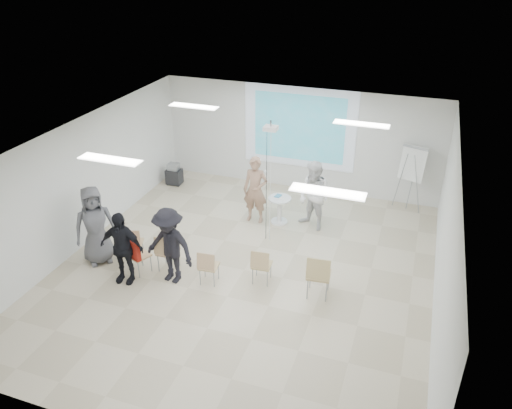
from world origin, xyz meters
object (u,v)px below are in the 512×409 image
(chair_right_inner, at_px, (261,264))
(flipchart_easel, at_px, (413,164))
(chair_center, at_px, (208,265))
(audience_outer, at_px, (94,221))
(av_cart, at_px, (174,175))
(chair_left_mid, at_px, (136,254))
(chair_left_inner, at_px, (166,250))
(audience_left, at_px, (121,243))
(player_right, at_px, (314,193))
(chair_right_far, at_px, (319,273))
(pedestal_table, at_px, (279,208))
(player_left, at_px, (255,186))
(laptop, at_px, (168,250))
(chair_far_left, at_px, (133,242))
(audience_mid, at_px, (169,241))

(chair_right_inner, xyz_separation_m, flipchart_easel, (2.66, 4.45, 0.84))
(chair_center, xyz_separation_m, audience_outer, (-2.69, -0.00, 0.55))
(av_cart, bearing_deg, chair_left_mid, -74.15)
(chair_left_inner, distance_m, audience_left, 1.00)
(player_right, relative_size, chair_right_far, 1.97)
(chair_right_inner, relative_size, audience_left, 0.45)
(chair_center, xyz_separation_m, chair_right_far, (2.29, 0.31, 0.11))
(player_right, distance_m, flipchart_easel, 2.84)
(pedestal_table, xyz_separation_m, chair_right_far, (1.63, -2.71, 0.19))
(player_right, bearing_deg, player_left, -147.67)
(chair_center, height_order, chair_right_inner, chair_right_inner)
(laptop, bearing_deg, flipchart_easel, -137.54)
(player_right, bearing_deg, audience_outer, -116.42)
(pedestal_table, relative_size, audience_outer, 0.35)
(player_left, distance_m, laptop, 2.94)
(pedestal_table, bearing_deg, chair_center, -102.24)
(chair_far_left, relative_size, chair_center, 1.04)
(flipchart_easel, bearing_deg, player_right, -121.67)
(chair_left_mid, bearing_deg, player_right, 68.74)
(chair_right_inner, relative_size, av_cart, 1.27)
(chair_left_mid, xyz_separation_m, flipchart_easel, (5.32, 4.99, 0.82))
(player_left, height_order, chair_far_left, player_left)
(chair_center, distance_m, flipchart_easel, 6.15)
(chair_left_inner, distance_m, av_cart, 4.51)
(chair_far_left, height_order, chair_left_mid, chair_left_mid)
(laptop, height_order, av_cart, av_cart)
(chair_right_far, bearing_deg, flipchart_easel, 67.23)
(chair_center, height_order, av_cart, chair_center)
(chair_center, distance_m, audience_left, 1.85)
(player_left, bearing_deg, av_cart, 155.88)
(av_cart, bearing_deg, chair_far_left, -76.87)
(chair_left_inner, height_order, av_cart, chair_left_inner)
(audience_outer, bearing_deg, player_left, 1.92)
(pedestal_table, distance_m, player_left, 0.86)
(audience_left, height_order, audience_outer, audience_outer)
(audience_mid, height_order, flipchart_easel, audience_mid)
(player_left, distance_m, chair_left_inner, 3.02)
(chair_left_inner, xyz_separation_m, chair_right_far, (3.33, 0.17, 0.06))
(chair_far_left, height_order, flipchart_easel, flipchart_easel)
(audience_mid, height_order, audience_outer, audience_outer)
(pedestal_table, distance_m, chair_left_mid, 3.90)
(chair_right_far, relative_size, av_cart, 1.52)
(player_left, distance_m, player_right, 1.50)
(player_right, distance_m, av_cart, 4.72)
(chair_right_inner, xyz_separation_m, av_cart, (-4.04, 3.82, -0.19))
(pedestal_table, height_order, player_left, player_left)
(chair_left_mid, height_order, audience_outer, audience_outer)
(laptop, bearing_deg, audience_left, 43.93)
(chair_far_left, xyz_separation_m, audience_outer, (-0.74, -0.25, 0.53))
(chair_left_mid, xyz_separation_m, laptop, (0.56, 0.40, -0.03))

